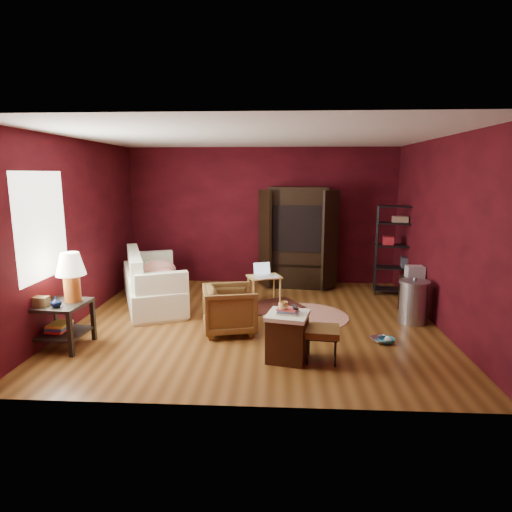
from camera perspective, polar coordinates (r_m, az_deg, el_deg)
The scene contains 18 objects.
room at distance 6.42m, azimuth -0.46°, elevation 3.18°, with size 5.54×5.04×2.84m.
sofa at distance 7.73m, azimuth -13.64°, elevation -3.09°, with size 2.24×0.66×0.88m, color white.
armchair at distance 6.22m, azimuth -3.50°, elevation -6.81°, with size 0.73×0.68×0.75m, color black.
pet_bowl_steel at distance 6.15m, azimuth 16.33°, elevation -9.84°, with size 0.27×0.07×0.27m, color silver.
pet_bowl_turquoise at distance 6.16m, azimuth 17.02°, elevation -10.09°, with size 0.22×0.07×0.22m, color teal.
vase at distance 5.99m, azimuth -25.11°, elevation -5.61°, with size 0.13×0.14×0.13m, color #0B1638.
mug at distance 5.18m, azimuth 3.66°, elevation -6.48°, with size 0.12×0.09×0.12m, color #F0CC75.
side_table at distance 6.15m, azimuth -24.00°, elevation -4.28°, with size 0.68×0.68×1.26m.
sofa_cushions at distance 7.67m, azimuth -13.62°, elevation -3.27°, with size 1.52×2.25×0.88m.
hamper at distance 5.36m, azimuth 4.21°, elevation -10.54°, with size 0.58×0.58×0.68m.
footstool at distance 5.36m, azimuth 8.82°, elevation -10.02°, with size 0.45×0.45×0.42m.
rug_round at distance 7.01m, azimuth 6.60°, elevation -7.97°, with size 1.67×1.67×0.01m.
rug_oriental at distance 7.45m, azimuth 1.71°, elevation -6.70°, with size 1.31×1.17×0.01m.
laptop_desk at distance 7.61m, azimuth 1.07°, elevation -3.04°, with size 0.67×0.59×0.70m.
tv_armoire at distance 8.64m, azimuth 5.64°, elevation 2.75°, with size 1.58×0.95×2.02m.
wire_shelving at distance 8.45m, azimuth 18.52°, elevation 1.23°, with size 0.87×0.48×1.69m.
small_stand at distance 7.49m, azimuth 20.37°, elevation -2.75°, with size 0.40×0.40×0.79m.
trash_can at distance 7.03m, azimuth 20.25°, elevation -5.72°, with size 0.49×0.49×0.72m.
Camera 1 is at (0.37, -6.36, 2.26)m, focal length 30.00 mm.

